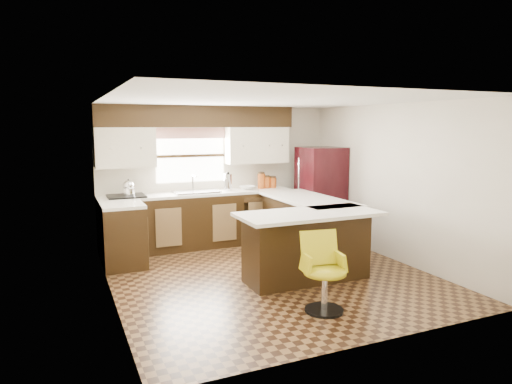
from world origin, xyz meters
name	(u,v)px	position (x,y,z in m)	size (l,w,h in m)	color
floor	(270,275)	(0.00, 0.00, 0.00)	(4.40, 4.40, 0.00)	#49301A
ceiling	(271,100)	(0.00, 0.00, 2.40)	(4.40, 4.40, 0.00)	silver
wall_back	(218,175)	(0.00, 2.20, 1.20)	(4.40, 4.40, 0.00)	beige
wall_front	(373,221)	(0.00, -2.20, 1.20)	(4.40, 4.40, 0.00)	beige
wall_left	(109,200)	(-2.10, 0.00, 1.20)	(4.40, 4.40, 0.00)	beige
wall_right	(394,183)	(2.10, 0.00, 1.20)	(4.40, 4.40, 0.00)	beige
base_cab_back	(199,221)	(-0.45, 1.90, 0.45)	(3.30, 0.60, 0.90)	black
base_cab_left	(123,237)	(-1.80, 1.25, 0.45)	(0.60, 0.70, 0.90)	black
counter_back	(199,194)	(-0.45, 1.90, 0.92)	(3.30, 0.60, 0.04)	silver
counter_left	(122,205)	(-1.80, 1.25, 0.92)	(0.60, 0.70, 0.04)	silver
soffit	(198,117)	(-0.40, 2.03, 2.22)	(3.40, 0.35, 0.36)	black
upper_cab_left	(125,148)	(-1.62, 2.03, 1.72)	(0.94, 0.35, 0.64)	beige
upper_cab_right	(256,145)	(0.68, 2.03, 1.72)	(1.14, 0.35, 0.64)	beige
window_pane	(191,156)	(-0.50, 2.18, 1.55)	(1.20, 0.02, 0.90)	white
valance	(191,133)	(-0.50, 2.14, 1.94)	(1.30, 0.06, 0.18)	#D19B93
sink	(196,192)	(-0.50, 1.88, 0.96)	(0.75, 0.45, 0.03)	#B2B2B7
dishwasher	(259,220)	(0.55, 1.61, 0.43)	(0.58, 0.03, 0.78)	black
cooktop	(126,196)	(-1.65, 1.88, 0.96)	(0.58, 0.50, 0.03)	black
peninsula_long	(305,229)	(0.90, 0.62, 0.45)	(0.60, 1.95, 0.90)	black
peninsula_return	(307,247)	(0.38, -0.35, 0.45)	(1.65, 0.60, 0.90)	black
counter_pen_long	(308,199)	(0.95, 0.62, 0.92)	(0.84, 1.95, 0.04)	silver
counter_pen_return	(309,214)	(0.35, -0.44, 0.92)	(1.89, 0.84, 0.04)	silver
refrigerator	(321,194)	(1.72, 1.50, 0.84)	(0.72, 0.69, 1.69)	black
bar_chair	(325,273)	(0.03, -1.36, 0.45)	(0.48, 0.48, 0.89)	gold
kettle	(129,187)	(-1.61, 1.88, 1.10)	(0.19, 0.19, 0.26)	silver
percolator	(228,182)	(0.08, 1.90, 1.09)	(0.15, 0.15, 0.29)	silver
mixing_bowl	(247,188)	(0.44, 1.90, 0.98)	(0.26, 0.26, 0.06)	white
canister_large	(261,181)	(0.73, 1.92, 1.08)	(0.14, 0.14, 0.27)	#944113
canister_med	(267,183)	(0.84, 1.92, 1.05)	(0.12, 0.12, 0.20)	#944113
canister_small	(273,183)	(0.96, 1.92, 1.04)	(0.14, 0.14, 0.18)	#944113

